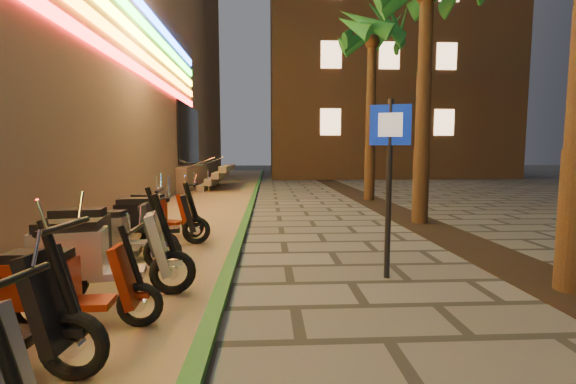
{
  "coord_description": "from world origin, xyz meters",
  "views": [
    {
      "loc": [
        -0.3,
        -2.63,
        1.77
      ],
      "look_at": [
        -0.0,
        3.17,
        1.2
      ],
      "focal_mm": 24.0,
      "sensor_mm": 36.0,
      "label": 1
    }
  ],
  "objects": [
    {
      "name": "scooter_10",
      "position": [
        -2.54,
        4.76,
        0.54
      ],
      "size": [
        1.76,
        0.77,
        1.24
      ],
      "rotation": [
        0.0,
        0.0,
        0.19
      ],
      "color": "black",
      "rests_on": "ground"
    },
    {
      "name": "planting_strip",
      "position": [
        3.6,
        5.0,
        0.01
      ],
      "size": [
        1.2,
        40.0,
        0.02
      ],
      "primitive_type": "cube",
      "color": "black",
      "rests_on": "ground"
    },
    {
      "name": "scooter_7",
      "position": [
        -2.37,
        1.98,
        0.56
      ],
      "size": [
        1.84,
        0.84,
        1.3
      ],
      "rotation": [
        0.0,
        0.0,
        0.21
      ],
      "color": "black",
      "rests_on": "ground"
    },
    {
      "name": "green_curb",
      "position": [
        -0.9,
        10.0,
        0.05
      ],
      "size": [
        0.18,
        60.0,
        0.1
      ],
      "primitive_type": "cube",
      "color": "#255E23",
      "rests_on": "ground"
    },
    {
      "name": "scooter_8",
      "position": [
        -2.77,
        3.03,
        0.56
      ],
      "size": [
        1.84,
        0.74,
        1.29
      ],
      "rotation": [
        0.0,
        0.0,
        0.14
      ],
      "color": "black",
      "rests_on": "ground"
    },
    {
      "name": "scooter_9",
      "position": [
        -2.76,
        3.83,
        0.47
      ],
      "size": [
        1.54,
        0.54,
        1.09
      ],
      "rotation": [
        0.0,
        0.0,
        -0.05
      ],
      "color": "black",
      "rests_on": "ground"
    },
    {
      "name": "scooter_11",
      "position": [
        -2.68,
        5.75,
        0.51
      ],
      "size": [
        1.66,
        0.84,
        1.18
      ],
      "rotation": [
        0.0,
        0.0,
        -0.27
      ],
      "color": "black",
      "rests_on": "ground"
    },
    {
      "name": "parking_strip",
      "position": [
        -2.6,
        10.0,
        0.01
      ],
      "size": [
        3.4,
        60.0,
        0.01
      ],
      "primitive_type": "cube",
      "color": "#8C7251",
      "rests_on": "ground"
    },
    {
      "name": "palm_d",
      "position": [
        3.6,
        12.0,
        5.94
      ],
      "size": [
        2.97,
        3.02,
        7.16
      ],
      "color": "#472D19",
      "rests_on": "ground"
    },
    {
      "name": "pedestrian_sign",
      "position": [
        1.39,
        2.68,
        1.64
      ],
      "size": [
        0.54,
        0.19,
        2.53
      ],
      "rotation": [
        0.0,
        0.0,
        -0.3
      ],
      "color": "black",
      "rests_on": "ground"
    },
    {
      "name": "apartment_block",
      "position": [
        9.0,
        32.0,
        12.5
      ],
      "size": [
        18.0,
        16.06,
        25.0
      ],
      "color": "brown",
      "rests_on": "ground"
    },
    {
      "name": "scooter_6",
      "position": [
        -2.34,
        1.21,
        0.46
      ],
      "size": [
        1.51,
        0.53,
        1.07
      ],
      "rotation": [
        0.0,
        0.0,
        0.05
      ],
      "color": "black",
      "rests_on": "ground"
    }
  ]
}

